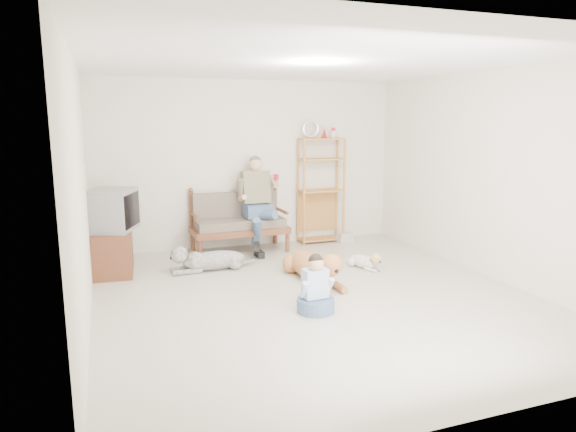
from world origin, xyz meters
name	(u,v)px	position (x,y,z in m)	size (l,w,h in m)	color
floor	(315,296)	(0.00, 0.00, 0.00)	(5.50, 5.50, 0.00)	beige
ceiling	(317,61)	(0.00, 0.00, 2.70)	(5.50, 5.50, 0.00)	white
wall_back	(250,164)	(0.00, 2.75, 1.35)	(5.00, 5.00, 0.00)	beige
wall_front	(481,234)	(0.00, -2.75, 1.35)	(5.00, 5.00, 0.00)	beige
wall_left	(81,195)	(-2.50, 0.00, 1.35)	(5.50, 5.50, 0.00)	beige
wall_right	(492,176)	(2.50, 0.00, 1.35)	(5.50, 5.50, 0.00)	beige
loveseat	(238,221)	(-0.30, 2.44, 0.49)	(1.51, 0.71, 0.95)	brown
man	(258,209)	(-0.03, 2.22, 0.69)	(0.57, 0.82, 1.32)	slate
etagere	(321,189)	(1.18, 2.55, 0.91)	(0.79, 0.34, 2.07)	#C5813E
book_stack	(345,238)	(1.56, 2.36, 0.08)	(0.25, 0.18, 0.16)	silver
tv_stand	(113,251)	(-2.23, 1.85, 0.30)	(0.57, 0.94, 0.60)	brown
crt_tv	(112,210)	(-2.19, 1.81, 0.88)	(0.74, 0.82, 0.56)	gray
wall_outlet	(176,233)	(-1.25, 2.73, 0.30)	(0.12, 0.02, 0.08)	silver
golden_retriever	(315,267)	(0.23, 0.54, 0.19)	(0.44, 1.58, 0.48)	#B6733F
shaggy_dog	(206,260)	(-1.00, 1.49, 0.15)	(1.29, 0.35, 0.38)	silver
terrier	(367,261)	(1.14, 0.82, 0.11)	(0.34, 0.67, 0.26)	silver
child	(315,291)	(-0.18, -0.45, 0.23)	(0.41, 0.41, 0.65)	slate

